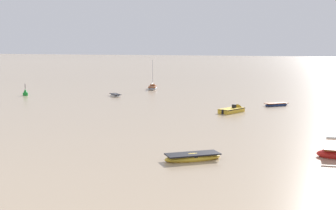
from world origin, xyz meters
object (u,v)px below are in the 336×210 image
(motorboat_moored_0, at_px, (234,110))
(rowboat_moored_2, at_px, (115,95))
(rowboat_moored_0, at_px, (193,157))
(channel_buoy, at_px, (25,93))
(sailboat_moored_1, at_px, (152,88))
(rowboat_moored_1, at_px, (276,105))

(motorboat_moored_0, distance_m, rowboat_moored_2, 27.29)
(rowboat_moored_0, distance_m, channel_buoy, 55.37)
(motorboat_moored_0, xyz_separation_m, sailboat_moored_1, (-24.06, 26.35, 0.05))
(sailboat_moored_1, xyz_separation_m, channel_buoy, (-16.17, -20.12, 0.19))
(motorboat_moored_0, relative_size, channel_buoy, 2.16)
(rowboat_moored_0, relative_size, rowboat_moored_1, 1.22)
(motorboat_moored_0, bearing_deg, rowboat_moored_0, -152.42)
(rowboat_moored_0, height_order, rowboat_moored_1, rowboat_moored_0)
(sailboat_moored_1, bearing_deg, rowboat_moored_2, 156.79)
(rowboat_moored_0, distance_m, sailboat_moored_1, 60.62)
(rowboat_moored_0, xyz_separation_m, rowboat_moored_2, (-28.34, 39.14, -0.04))
(channel_buoy, bearing_deg, motorboat_moored_0, -8.80)
(motorboat_moored_0, relative_size, rowboat_moored_2, 1.42)
(rowboat_moored_2, relative_size, channel_buoy, 1.53)
(rowboat_moored_0, bearing_deg, channel_buoy, -78.03)
(rowboat_moored_1, distance_m, sailboat_moored_1, 33.29)
(rowboat_moored_0, relative_size, sailboat_moored_1, 0.72)
(rowboat_moored_0, bearing_deg, sailboat_moored_1, -103.23)
(sailboat_moored_1, height_order, rowboat_moored_2, sailboat_moored_1)
(rowboat_moored_1, xyz_separation_m, sailboat_moored_1, (-28.25, 17.61, 0.11))
(rowboat_moored_1, bearing_deg, channel_buoy, -42.15)
(rowboat_moored_1, relative_size, sailboat_moored_1, 0.59)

